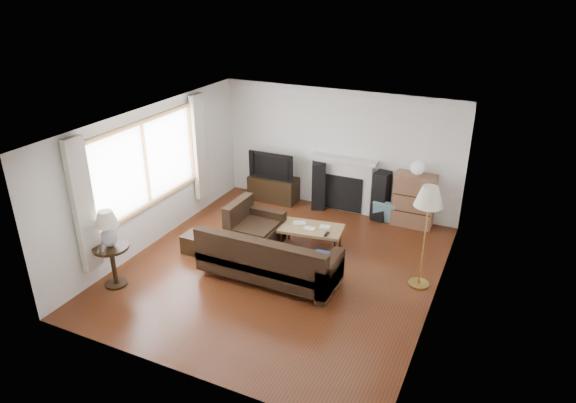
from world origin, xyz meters
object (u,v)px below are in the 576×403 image
at_px(coffee_table, 311,238).
at_px(floor_lamp, 424,238).
at_px(bookshelf, 414,200).
at_px(sectional_sofa, 269,257).
at_px(tv_stand, 274,189).
at_px(side_table, 114,266).

xyz_separation_m(coffee_table, floor_lamp, (2.01, -0.35, 0.63)).
bearing_deg(bookshelf, sectional_sofa, -119.88).
height_order(coffee_table, floor_lamp, floor_lamp).
bearing_deg(floor_lamp, tv_stand, 150.64).
relative_size(tv_stand, floor_lamp, 0.62).
bearing_deg(bookshelf, side_table, -132.78).
xyz_separation_m(bookshelf, side_table, (-3.79, -4.10, -0.18)).
height_order(tv_stand, floor_lamp, floor_lamp).
bearing_deg(tv_stand, bookshelf, 0.89).
xyz_separation_m(tv_stand, side_table, (-0.79, -4.05, 0.09)).
distance_m(tv_stand, side_table, 4.13).
xyz_separation_m(coffee_table, side_table, (-2.36, -2.39, 0.13)).
distance_m(tv_stand, sectional_sofa, 3.15).
height_order(tv_stand, coffee_table, tv_stand).
distance_m(tv_stand, coffee_table, 2.29).
bearing_deg(side_table, coffee_table, 45.34).
bearing_deg(sectional_sofa, bookshelf, 60.12).
bearing_deg(floor_lamp, sectional_sofa, -159.55).
xyz_separation_m(tv_stand, sectional_sofa, (1.34, -2.85, 0.13)).
distance_m(sectional_sofa, coffee_table, 1.23).
height_order(sectional_sofa, coffee_table, sectional_sofa).
distance_m(tv_stand, bookshelf, 3.02).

